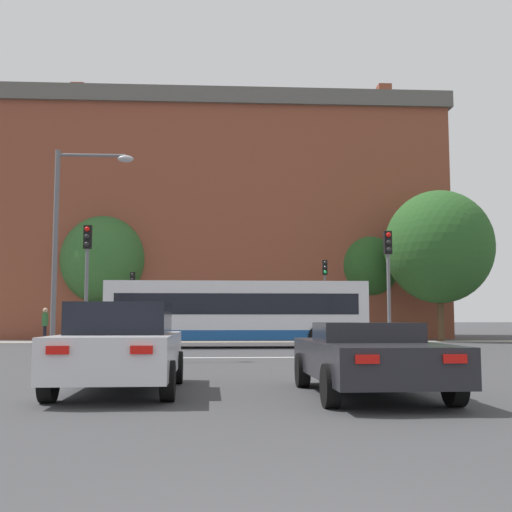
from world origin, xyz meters
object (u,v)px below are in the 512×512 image
object	(u,v)px
car_roadster_right	(369,357)
traffic_light_far_right	(325,287)
car_saloon_left	(121,347)
traffic_light_near_right	(388,272)
bus_crossing_lead	(237,312)
pedestrian_waiting	(45,322)
street_lamp_junction	(71,228)
traffic_light_far_left	(132,295)
traffic_light_near_left	(87,268)

from	to	relation	value
car_roadster_right	traffic_light_far_right	distance (m)	24.18
car_saloon_left	traffic_light_near_right	xyz separation A→B (m)	(7.54, 10.11, 2.09)
car_saloon_left	traffic_light_near_right	world-z (taller)	traffic_light_near_right
traffic_light_far_right	car_roadster_right	bearing A→B (deg)	-97.71
car_saloon_left	traffic_light_far_right	bearing A→B (deg)	71.25
car_saloon_left	bus_crossing_lead	size ratio (longest dim) A/B	0.39
traffic_light_near_right	pedestrian_waiting	size ratio (longest dim) A/B	2.32
car_saloon_left	pedestrian_waiting	world-z (taller)	pedestrian_waiting
street_lamp_junction	pedestrian_waiting	bearing A→B (deg)	107.47
traffic_light_far_left	pedestrian_waiting	xyz separation A→B (m)	(-4.62, 0.27, -1.44)
car_roadster_right	traffic_light_near_left	bearing A→B (deg)	121.37
car_saloon_left	traffic_light_near_right	size ratio (longest dim) A/B	1.05
car_roadster_right	car_saloon_left	bearing A→B (deg)	168.88
bus_crossing_lead	street_lamp_junction	size ratio (longest dim) A/B	1.72
car_roadster_right	bus_crossing_lead	xyz separation A→B (m)	(-1.75, 17.95, 0.91)
pedestrian_waiting	bus_crossing_lead	bearing A→B (deg)	59.28
car_saloon_left	street_lamp_junction	xyz separation A→B (m)	(-3.00, 8.86, 3.36)
car_roadster_right	pedestrian_waiting	size ratio (longest dim) A/B	2.51
traffic_light_near_left	bus_crossing_lead	bearing A→B (deg)	52.39
car_saloon_left	traffic_light_near_left	xyz separation A→B (m)	(-2.76, 10.35, 2.18)
traffic_light_far_right	traffic_light_near_right	size ratio (longest dim) A/B	1.04
car_roadster_right	traffic_light_near_left	size ratio (longest dim) A/B	1.04
traffic_light_near_right	car_roadster_right	bearing A→B (deg)	-106.79
bus_crossing_lead	traffic_light_near_left	xyz separation A→B (m)	(-5.26, -6.83, 1.42)
car_roadster_right	traffic_light_near_right	xyz separation A→B (m)	(3.28, 10.88, 2.24)
traffic_light_near_right	pedestrian_waiting	distance (m)	20.12
street_lamp_junction	pedestrian_waiting	xyz separation A→B (m)	(-4.55, 14.45, -3.05)
bus_crossing_lead	traffic_light_far_right	size ratio (longest dim) A/B	2.56
traffic_light_far_right	car_saloon_left	bearing A→B (deg)	-107.96
traffic_light_near_left	pedestrian_waiting	bearing A→B (deg)	110.26
traffic_light_far_left	car_saloon_left	bearing A→B (deg)	-82.76
car_roadster_right	traffic_light_near_right	distance (m)	11.58
traffic_light_far_left	pedestrian_waiting	bearing A→B (deg)	176.60
pedestrian_waiting	street_lamp_junction	bearing A→B (deg)	18.13
bus_crossing_lead	traffic_light_near_right	xyz separation A→B (m)	(5.03, -7.07, 1.33)
traffic_light_far_right	traffic_light_near_left	bearing A→B (deg)	-128.82
traffic_light_far_left	bus_crossing_lead	bearing A→B (deg)	-47.16
traffic_light_near_right	street_lamp_junction	bearing A→B (deg)	-173.25
traffic_light_far_right	traffic_light_far_left	xyz separation A→B (m)	(-10.41, -0.05, -0.44)
traffic_light_far_right	pedestrian_waiting	distance (m)	15.15
car_saloon_left	traffic_light_far_right	distance (m)	24.37
bus_crossing_lead	street_lamp_junction	world-z (taller)	street_lamp_junction
traffic_light_near_right	street_lamp_junction	distance (m)	10.68
car_saloon_left	car_roadster_right	bearing A→B (deg)	-11.03
car_saloon_left	bus_crossing_lead	xyz separation A→B (m)	(2.50, 17.18, 0.76)
car_saloon_left	traffic_light_near_left	bearing A→B (deg)	104.15
car_saloon_left	traffic_light_far_right	size ratio (longest dim) A/B	1.01
traffic_light_far_right	traffic_light_near_left	xyz separation A→B (m)	(-10.24, -12.73, -0.01)
car_saloon_left	car_roadster_right	size ratio (longest dim) A/B	0.97
traffic_light_far_right	traffic_light_near_right	world-z (taller)	traffic_light_far_right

